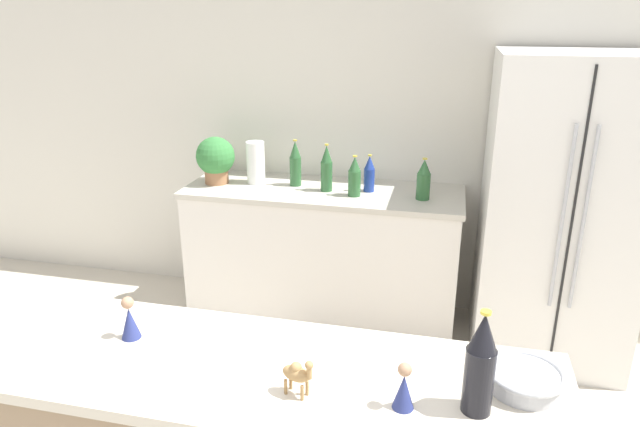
# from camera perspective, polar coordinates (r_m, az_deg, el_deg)

# --- Properties ---
(wall_back) EXTENTS (8.00, 0.06, 2.55)m
(wall_back) POSITION_cam_1_polar(r_m,az_deg,el_deg) (3.80, 6.17, 9.00)
(wall_back) COLOR silver
(wall_back) RESTS_ON ground_plane
(back_counter) EXTENTS (1.76, 0.63, 0.90)m
(back_counter) POSITION_cam_1_polar(r_m,az_deg,el_deg) (3.78, 0.32, -4.03)
(back_counter) COLOR silver
(back_counter) RESTS_ON ground_plane
(refrigerator) EXTENTS (0.83, 0.76, 1.77)m
(refrigerator) POSITION_cam_1_polar(r_m,az_deg,el_deg) (3.52, 22.73, 0.13)
(refrigerator) COLOR silver
(refrigerator) RESTS_ON ground_plane
(potted_plant) EXTENTS (0.25, 0.25, 0.31)m
(potted_plant) POSITION_cam_1_polar(r_m,az_deg,el_deg) (3.77, -10.40, 5.44)
(potted_plant) COLOR #9E6B47
(potted_plant) RESTS_ON back_counter
(paper_towel_roll) EXTENTS (0.12, 0.12, 0.27)m
(paper_towel_roll) POSITION_cam_1_polar(r_m,az_deg,el_deg) (3.74, -6.45, 5.09)
(paper_towel_roll) COLOR white
(paper_towel_roll) RESTS_ON back_counter
(back_bottle_0) EXTENTS (0.08, 0.08, 0.25)m
(back_bottle_0) POSITION_cam_1_polar(r_m,az_deg,el_deg) (3.45, 10.32, 3.33)
(back_bottle_0) COLOR #2D6033
(back_bottle_0) RESTS_ON back_counter
(back_bottle_1) EXTENTS (0.07, 0.07, 0.30)m
(back_bottle_1) POSITION_cam_1_polar(r_m,az_deg,el_deg) (3.67, -2.48, 4.99)
(back_bottle_1) COLOR #2D6033
(back_bottle_1) RESTS_ON back_counter
(back_bottle_2) EXTENTS (0.07, 0.07, 0.30)m
(back_bottle_2) POSITION_cam_1_polar(r_m,az_deg,el_deg) (3.55, 0.66, 4.50)
(back_bottle_2) COLOR #2D6033
(back_bottle_2) RESTS_ON back_counter
(back_bottle_3) EXTENTS (0.08, 0.08, 0.25)m
(back_bottle_3) POSITION_cam_1_polar(r_m,az_deg,el_deg) (3.46, 3.47, 3.69)
(back_bottle_3) COLOR #2D6033
(back_bottle_3) RESTS_ON back_counter
(back_bottle_4) EXTENTS (0.07, 0.07, 0.24)m
(back_bottle_4) POSITION_cam_1_polar(r_m,az_deg,el_deg) (3.56, 4.95, 3.96)
(back_bottle_4) COLOR navy
(back_bottle_4) RESTS_ON back_counter
(wine_bottle) EXTENTS (0.08, 0.08, 0.29)m
(wine_bottle) POSITION_cam_1_polar(r_m,az_deg,el_deg) (1.54, 15.74, -14.32)
(wine_bottle) COLOR black
(wine_bottle) RESTS_ON bar_counter
(fruit_bowl) EXTENTS (0.21, 0.21, 0.06)m
(fruit_bowl) POSITION_cam_1_polar(r_m,az_deg,el_deg) (1.71, 19.81, -15.24)
(fruit_bowl) COLOR #B7BABF
(fruit_bowl) RESTS_ON bar_counter
(camel_figurine) EXTENTS (0.10, 0.06, 0.12)m
(camel_figurine) POSITION_cam_1_polar(r_m,az_deg,el_deg) (1.57, -2.27, -15.67)
(camel_figurine) COLOR #A87F4C
(camel_figurine) RESTS_ON bar_counter
(wise_man_figurine_blue) EXTENTS (0.06, 0.06, 0.14)m
(wise_man_figurine_blue) POSITION_cam_1_polar(r_m,az_deg,el_deg) (1.91, -18.50, -10.10)
(wise_man_figurine_blue) COLOR navy
(wise_man_figurine_blue) RESTS_ON bar_counter
(wise_man_figurine_crimson) EXTENTS (0.06, 0.06, 0.13)m
(wise_man_figurine_crimson) POSITION_cam_1_polar(r_m,az_deg,el_deg) (1.55, 8.37, -16.95)
(wise_man_figurine_crimson) COLOR navy
(wise_man_figurine_crimson) RESTS_ON bar_counter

